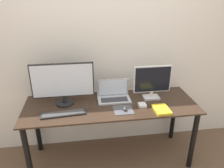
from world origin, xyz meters
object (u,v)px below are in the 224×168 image
(laptop, at_px, (114,94))
(mouse, at_px, (125,109))
(power_brick, at_px, (142,105))
(monitor_right, at_px, (152,81))
(keyboard, at_px, (63,114))
(monitor_left, at_px, (63,83))
(book, at_px, (162,110))

(laptop, height_order, mouse, laptop)
(power_brick, bearing_deg, monitor_right, 48.95)
(keyboard, relative_size, power_brick, 5.42)
(keyboard, height_order, mouse, mouse)
(monitor_right, distance_m, power_brick, 0.30)
(laptop, xyz_separation_m, power_brick, (0.28, -0.22, -0.04))
(monitor_left, height_order, monitor_right, monitor_left)
(monitor_right, bearing_deg, mouse, -146.35)
(monitor_right, distance_m, mouse, 0.47)
(mouse, height_order, power_brick, mouse)
(power_brick, bearing_deg, mouse, -163.15)
(monitor_left, distance_m, monitor_right, 0.98)
(keyboard, height_order, power_brick, power_brick)
(monitor_right, bearing_deg, laptop, 174.64)
(power_brick, bearing_deg, monitor_left, 167.99)
(monitor_right, xyz_separation_m, keyboard, (-0.99, -0.23, -0.20))
(monitor_right, xyz_separation_m, book, (0.02, -0.29, -0.20))
(monitor_left, distance_m, book, 1.07)
(monitor_right, height_order, mouse, monitor_right)
(laptop, relative_size, book, 1.77)
(keyboard, relative_size, mouse, 6.51)
(monitor_right, height_order, keyboard, monitor_right)
(book, relative_size, power_brick, 2.46)
(laptop, relative_size, power_brick, 4.36)
(keyboard, bearing_deg, mouse, -1.17)
(monitor_left, relative_size, monitor_right, 1.54)
(monitor_left, distance_m, keyboard, 0.33)
(monitor_left, distance_m, power_brick, 0.88)
(monitor_right, xyz_separation_m, mouse, (-0.36, -0.24, -0.19))
(laptop, bearing_deg, mouse, -74.83)
(laptop, height_order, power_brick, laptop)
(monitor_left, xyz_separation_m, laptop, (0.55, 0.04, -0.20))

